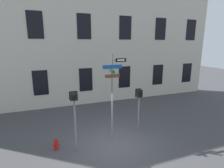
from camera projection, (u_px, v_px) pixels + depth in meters
ground_plane at (114, 145)px, 8.71m from camera, size 60.00×60.00×0.00m
building_facade at (83, 27)px, 13.52m from camera, size 24.00×0.63×12.39m
street_sign_pole at (113, 90)px, 8.69m from camera, size 1.23×0.88×4.46m
pedestrian_signal_left at (74, 107)px, 7.67m from camera, size 0.37×0.40×2.88m
pedestrian_signal_right at (139, 99)px, 9.69m from camera, size 0.35×0.40×2.48m
fire_hydrant at (56, 144)px, 8.24m from camera, size 0.35×0.19×0.60m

